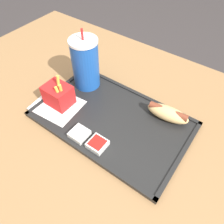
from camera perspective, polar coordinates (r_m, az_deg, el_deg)
name	(u,v)px	position (r m, az deg, el deg)	size (l,w,h in m)	color
ground_plane	(108,199)	(1.38, -1.01, -21.78)	(8.00, 8.00, 0.00)	#383333
dining_table	(107,168)	(1.03, -1.30, -14.54)	(1.34, 0.86, 0.77)	olive
food_tray	(112,119)	(0.68, 0.00, -1.94)	(0.47, 0.29, 0.01)	black
paper_napkin	(57,105)	(0.73, -14.13, 1.77)	(0.16, 0.14, 0.00)	white
soda_cup	(85,64)	(0.74, -6.95, 12.45)	(0.09, 0.09, 0.21)	#194CA5
hot_dog_far	(168,113)	(0.68, 14.37, -0.27)	(0.13, 0.06, 0.04)	#DBB270
fries_carton	(58,95)	(0.71, -13.81, 4.32)	(0.08, 0.07, 0.10)	red
sauce_cup_mayo	(78,133)	(0.64, -8.80, -5.48)	(0.05, 0.05, 0.02)	silver
sauce_cup_ketchup	(97,144)	(0.61, -3.83, -8.33)	(0.05, 0.05, 0.02)	silver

